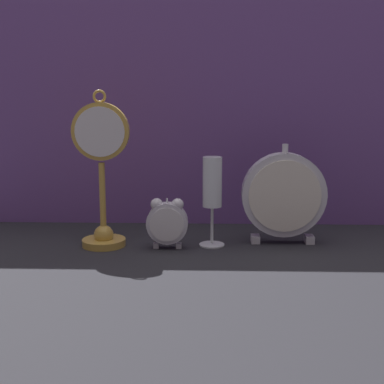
{
  "coord_description": "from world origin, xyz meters",
  "views": [
    {
      "loc": [
        0.04,
        -1.08,
        0.35
      ],
      "look_at": [
        0.0,
        0.08,
        0.13
      ],
      "focal_mm": 50.0,
      "sensor_mm": 36.0,
      "label": 1
    }
  ],
  "objects_px": {
    "pocket_watch_on_stand": "(102,178)",
    "alarm_clock_twin_bell": "(167,221)",
    "champagne_flute": "(212,189)",
    "mantel_clock_silver": "(284,195)"
  },
  "relations": [
    {
      "from": "pocket_watch_on_stand",
      "to": "alarm_clock_twin_bell",
      "type": "height_order",
      "value": "pocket_watch_on_stand"
    },
    {
      "from": "pocket_watch_on_stand",
      "to": "champagne_flute",
      "type": "relative_size",
      "value": 1.72
    },
    {
      "from": "pocket_watch_on_stand",
      "to": "mantel_clock_silver",
      "type": "distance_m",
      "value": 0.42
    },
    {
      "from": "alarm_clock_twin_bell",
      "to": "champagne_flute",
      "type": "height_order",
      "value": "champagne_flute"
    },
    {
      "from": "alarm_clock_twin_bell",
      "to": "mantel_clock_silver",
      "type": "xyz_separation_m",
      "value": [
        0.27,
        0.05,
        0.05
      ]
    },
    {
      "from": "mantel_clock_silver",
      "to": "alarm_clock_twin_bell",
      "type": "bearing_deg",
      "value": -168.92
    },
    {
      "from": "mantel_clock_silver",
      "to": "champagne_flute",
      "type": "height_order",
      "value": "mantel_clock_silver"
    },
    {
      "from": "alarm_clock_twin_bell",
      "to": "mantel_clock_silver",
      "type": "height_order",
      "value": "mantel_clock_silver"
    },
    {
      "from": "pocket_watch_on_stand",
      "to": "mantel_clock_silver",
      "type": "xyz_separation_m",
      "value": [
        0.41,
        0.04,
        -0.04
      ]
    },
    {
      "from": "champagne_flute",
      "to": "pocket_watch_on_stand",
      "type": "bearing_deg",
      "value": -177.45
    }
  ]
}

